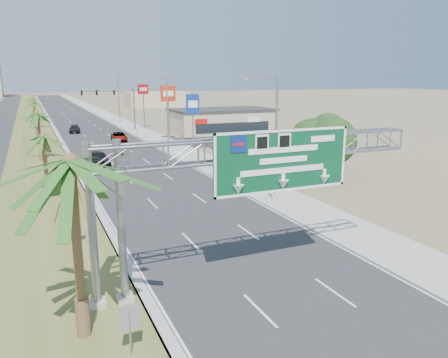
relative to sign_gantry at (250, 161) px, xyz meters
The scene contains 28 objects.
road 100.26m from the sign_gantry, 89.39° to the left, with size 12.00×300.00×0.02m, color #28282B.
sidewalk_right 100.71m from the sign_gantry, 84.54° to the left, with size 4.00×300.00×0.10m, color #9E9B93.
median_grass 100.65m from the sign_gantry, 95.10° to the left, with size 7.00×300.00×0.12m, color #525827.
opposing_road 101.51m from the sign_gantry, 99.05° to the left, with size 8.00×300.00×0.02m, color #28282B.
sign_gantry is the anchor object (origin of this frame).
palm_near 8.41m from the sign_gantry, 166.68° to the right, with size 5.70×5.70×8.35m.
palm_row_b 23.66m from the sign_gantry, 110.92° to the left, with size 3.99×3.99×5.95m.
palm_row_c 39.00m from the sign_gantry, 102.50° to the left, with size 3.99×3.99×6.75m.
palm_row_d 56.73m from the sign_gantry, 98.56° to the left, with size 3.99×3.99×5.45m.
palm_row_e 75.55m from the sign_gantry, 96.41° to the left, with size 3.99×3.99×6.15m.
palm_row_f 100.44m from the sign_gantry, 94.82° to the left, with size 3.99×3.99×5.75m.
streetlight_near 14.75m from the sign_gantry, 55.30° to the left, with size 3.27×0.44×10.00m.
streetlight_mid 42.92m from the sign_gantry, 78.76° to the left, with size 3.27×0.44×10.00m.
streetlight_far 78.53m from the sign_gantry, 83.89° to the left, with size 3.27×0.44×10.00m.
signal_mast 62.37m from the sign_gantry, 84.26° to the left, with size 10.28×0.71×8.00m.
store_building 60.77m from the sign_gantry, 67.64° to the left, with size 18.00×10.00×4.00m, color #CAB488.
oak_near 22.77m from the sign_gantry, 45.02° to the left, with size 4.50×4.50×6.80m.
oak_far 27.77m from the sign_gantry, 46.48° to the left, with size 3.50×3.50×5.60m.
median_signback_a 9.06m from the sign_gantry, 149.77° to the right, with size 0.75×0.08×2.08m.
median_signback_b 11.90m from the sign_gantry, 132.65° to the left, with size 0.75×0.08×2.08m.
building_distant_right 133.78m from the sign_gantry, 76.57° to the left, with size 20.00×12.00×5.00m, color #CAB488.
car_left_lane 33.44m from the sign_gantry, 94.28° to the left, with size 1.90×4.72×1.61m, color black.
car_mid_lane 40.36m from the sign_gantry, 88.69° to the left, with size 1.34×3.85×1.27m, color maroon.
car_right_lane 51.79m from the sign_gantry, 86.33° to the left, with size 2.32×5.02×1.40m, color gray.
car_far 65.87m from the sign_gantry, 91.76° to the left, with size 1.87×4.61×1.34m, color black.
pole_sign_red_near 49.32m from the sign_gantry, 77.64° to the left, with size 2.42×0.58×8.83m.
pole_sign_blue 46.80m from the sign_gantry, 73.41° to the left, with size 2.01×0.84×7.64m.
pole_sign_red_far 66.87m from the sign_gantry, 80.54° to the left, with size 2.18×1.01×8.76m.
Camera 1 is at (-10.36, -8.04, 9.88)m, focal length 35.00 mm.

